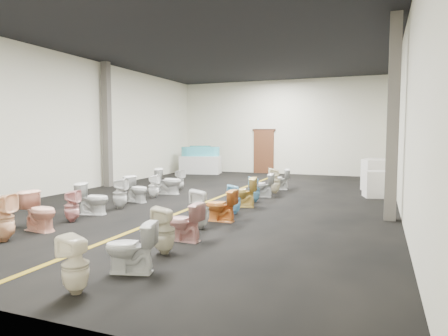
{
  "coord_description": "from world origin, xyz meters",
  "views": [
    {
      "loc": [
        4.5,
        -11.0,
        1.9
      ],
      "look_at": [
        -0.19,
        1.0,
        0.81
      ],
      "focal_mm": 32.0,
      "sensor_mm": 36.0,
      "label": 1
    }
  ],
  "objects": [
    {
      "name": "wall_back",
      "position": [
        0.0,
        8.0,
        2.25
      ],
      "size": [
        10.0,
        0.0,
        10.0
      ],
      "primitive_type": "plane",
      "rotation": [
        1.57,
        0.0,
        0.0
      ],
      "color": "beige",
      "rests_on": "ground"
    },
    {
      "name": "toilet_right_3",
      "position": [
        1.29,
        -4.75,
        0.35
      ],
      "size": [
        0.71,
        0.43,
        0.7
      ],
      "primitive_type": "imported",
      "rotation": [
        0.0,
        0.0,
        -1.63
      ],
      "color": "#D4948E",
      "rests_on": "floor"
    },
    {
      "name": "toilet_right_1",
      "position": [
        1.36,
        -6.49,
        0.36
      ],
      "size": [
        0.78,
        0.58,
        0.71
      ],
      "primitive_type": "imported",
      "rotation": [
        0.0,
        0.0,
        -1.29
      ],
      "color": "silver",
      "rests_on": "floor"
    },
    {
      "name": "toilet_right_11",
      "position": [
        1.31,
        2.4,
        0.36
      ],
      "size": [
        0.8,
        0.59,
        0.72
      ],
      "primitive_type": "imported",
      "rotation": [
        0.0,
        0.0,
        -1.28
      ],
      "color": "silver",
      "rests_on": "floor"
    },
    {
      "name": "toilet_right_7",
      "position": [
        1.16,
        -1.17,
        0.39
      ],
      "size": [
        0.84,
        0.58,
        0.78
      ],
      "primitive_type": "imported",
      "rotation": [
        0.0,
        0.0,
        -1.38
      ],
      "color": "#DFB751",
      "rests_on": "floor"
    },
    {
      "name": "toilet_left_6",
      "position": [
        -1.83,
        -1.53,
        0.37
      ],
      "size": [
        0.78,
        0.54,
        0.73
      ],
      "primitive_type": "imported",
      "rotation": [
        0.0,
        0.0,
        1.37
      ],
      "color": "silver",
      "rests_on": "floor"
    },
    {
      "name": "toilet_right_8",
      "position": [
        1.24,
        -0.33,
        0.36
      ],
      "size": [
        0.42,
        0.42,
        0.72
      ],
      "primitive_type": "imported",
      "rotation": [
        0.0,
        0.0,
        -1.23
      ],
      "color": "#71B1D3",
      "rests_on": "floor"
    },
    {
      "name": "bathtub",
      "position": [
        -3.61,
        6.61,
        1.07
      ],
      "size": [
        1.77,
        1.11,
        0.55
      ],
      "rotation": [
        0.0,
        0.0,
        0.39
      ],
      "color": "#44B4C4",
      "rests_on": "display_table"
    },
    {
      "name": "toilet_right_9",
      "position": [
        1.2,
        0.62,
        0.36
      ],
      "size": [
        0.75,
        0.48,
        0.73
      ],
      "primitive_type": "imported",
      "rotation": [
        0.0,
        0.0,
        -1.47
      ],
      "color": "silver",
      "rests_on": "floor"
    },
    {
      "name": "toilet_left_3",
      "position": [
        -1.69,
        -4.24,
        0.35
      ],
      "size": [
        0.4,
        0.4,
        0.7
      ],
      "primitive_type": "imported",
      "rotation": [
        0.0,
        0.0,
        1.88
      ],
      "color": "#DD9996",
      "rests_on": "floor"
    },
    {
      "name": "toilet_left_7",
      "position": [
        -1.78,
        -0.72,
        0.35
      ],
      "size": [
        0.37,
        0.37,
        0.71
      ],
      "primitive_type": "imported",
      "rotation": [
        0.0,
        0.0,
        1.73
      ],
      "color": "white",
      "rests_on": "floor"
    },
    {
      "name": "toilet_left_2",
      "position": [
        -1.7,
        -5.11,
        0.39
      ],
      "size": [
        0.82,
        0.52,
        0.79
      ],
      "primitive_type": "imported",
      "rotation": [
        0.0,
        0.0,
        1.46
      ],
      "color": "#F7AE93",
      "rests_on": "floor"
    },
    {
      "name": "column_right",
      "position": [
        4.75,
        -1.5,
        2.25
      ],
      "size": [
        0.25,
        0.25,
        4.5
      ],
      "primitive_type": "cube",
      "color": "#59544C",
      "rests_on": "floor"
    },
    {
      "name": "door_frame",
      "position": [
        -0.8,
        7.95,
        2.12
      ],
      "size": [
        1.15,
        0.08,
        0.1
      ],
      "primitive_type": "cube",
      "color": "#331C11",
      "rests_on": "back_door"
    },
    {
      "name": "aisle_stripe",
      "position": [
        0.0,
        0.0,
        0.0
      ],
      "size": [
        0.12,
        15.6,
        0.01
      ],
      "primitive_type": "cube",
      "color": "#816512",
      "rests_on": "floor"
    },
    {
      "name": "appliance_crate_c",
      "position": [
        4.4,
        4.79,
        0.42
      ],
      "size": [
        0.96,
        0.96,
        0.84
      ],
      "primitive_type": "cube",
      "rotation": [
        0.0,
        0.0,
        -0.37
      ],
      "color": "silver",
      "rests_on": "floor"
    },
    {
      "name": "appliance_crate_a",
      "position": [
        4.4,
        1.84,
        0.4
      ],
      "size": [
        0.76,
        0.76,
        0.8
      ],
      "primitive_type": "cube",
      "rotation": [
        0.0,
        0.0,
        0.27
      ],
      "color": "silver",
      "rests_on": "floor"
    },
    {
      "name": "back_door",
      "position": [
        -0.8,
        7.94,
        1.05
      ],
      "size": [
        1.0,
        0.1,
        2.1
      ],
      "primitive_type": "cube",
      "color": "#562D19",
      "rests_on": "floor"
    },
    {
      "name": "toilet_right_10",
      "position": [
        1.37,
        1.51,
        0.41
      ],
      "size": [
        0.49,
        0.48,
        0.82
      ],
      "primitive_type": "imported",
      "rotation": [
        0.0,
        0.0,
        -1.21
      ],
      "color": "beige",
      "rests_on": "floor"
    },
    {
      "name": "column_left",
      "position": [
        -4.75,
        1.0,
        2.25
      ],
      "size": [
        0.25,
        0.25,
        4.5
      ],
      "primitive_type": "cube",
      "color": "#59544C",
      "rests_on": "floor"
    },
    {
      "name": "wall_left",
      "position": [
        -5.0,
        0.0,
        2.25
      ],
      "size": [
        0.0,
        16.0,
        16.0
      ],
      "primitive_type": "plane",
      "rotation": [
        1.57,
        0.0,
        1.57
      ],
      "color": "beige",
      "rests_on": "ground"
    },
    {
      "name": "toilet_right_5",
      "position": [
        1.3,
        -3.0,
        0.35
      ],
      "size": [
        0.69,
        0.4,
        0.71
      ],
      "primitive_type": "imported",
      "rotation": [
        0.0,
        0.0,
        -1.57
      ],
      "color": "orange",
      "rests_on": "floor"
    },
    {
      "name": "toilet_right_6",
      "position": [
        1.29,
        -2.13,
        0.35
      ],
      "size": [
        0.41,
        0.4,
        0.71
      ],
      "primitive_type": "imported",
      "rotation": [
        0.0,
        0.0,
        -1.27
      ],
      "color": "#88CFF4",
      "rests_on": "floor"
    },
    {
      "name": "toilet_left_4",
      "position": [
        -1.82,
        -3.39,
        0.38
      ],
      "size": [
        0.83,
        0.6,
        0.76
      ],
      "primitive_type": "imported",
      "rotation": [
        0.0,
        0.0,
        1.83
      ],
      "color": "silver",
      "rests_on": "floor"
    },
    {
      "name": "toilet_left_1",
      "position": [
        -1.68,
        -5.95,
        0.43
      ],
      "size": [
        0.47,
        0.47,
        0.86
      ],
      "primitive_type": "imported",
      "rotation": [
        0.0,
        0.0,
        1.81
      ],
      "color": "#FCC08E",
      "rests_on": "floor"
    },
    {
      "name": "display_table",
      "position": [
        -3.61,
        6.61,
        0.43
      ],
      "size": [
        2.07,
        1.32,
        0.85
      ],
      "primitive_type": "cube",
      "rotation": [
        0.0,
        0.0,
        0.2
      ],
      "color": "silver",
      "rests_on": "floor"
    },
    {
      "name": "appliance_crate_b",
      "position": [
        4.4,
        3.2,
        0.53
      ],
      "size": [
        0.98,
        0.98,
        1.06
      ],
      "primitive_type": "cube",
      "rotation": [
        0.0,
        0.0,
        0.33
      ],
      "color": "white",
      "rests_on": "floor"
    },
    {
      "name": "toilet_left_5",
      "position": [
        -1.66,
        -2.55,
        0.4
      ],
      "size": [
        0.44,
        0.43,
        0.8
      ],
      "primitive_type": "imported",
      "rotation": [
        0.0,
        0.0,
        1.81
      ],
      "color": "silver",
      "rests_on": "floor"
    },
    {
      "name": "appliance_crate_d",
      "position": [
        4.4,
        5.75,
        0.48
      ],
      "size": [
        0.89,
        0.89,
        0.97
      ],
      "primitive_type": "cube",
      "rotation": [
        0.0,
        0.0,
        0.4
      ],
      "color": "silver",
      "rests_on": "floor"
    },
    {
      "name": "toilet_right_0",
      "position": [
        1.17,
        -7.34,
        0.36
      ],
      "size": [
        0.36,
        0.35,
        0.71
      ],
      "primitive_type": "imported",
      "rotation": [
        0.0,
        0.0,
        -1.66
      ],
      "color": "beige",
      "rests_on": "floor"
    },
    {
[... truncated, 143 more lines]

